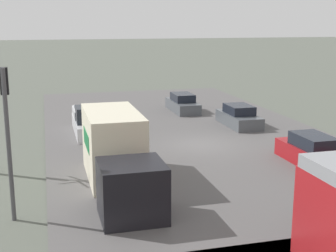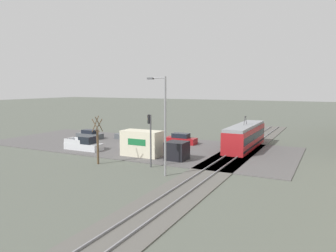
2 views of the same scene
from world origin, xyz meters
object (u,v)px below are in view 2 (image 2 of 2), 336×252
at_px(traffic_light_pole, 150,134).
at_px(street_lamp_near_crossing, 164,120).
at_px(box_truck, 150,145).
at_px(sedan_car_0, 181,139).
at_px(pickup_truck, 84,145).
at_px(sedan_car_2, 90,135).
at_px(light_rail_tram, 245,137).
at_px(sedan_car_1, 128,135).
at_px(street_tree, 98,142).

distance_m(traffic_light_pole, street_lamp_near_crossing, 3.99).
bearing_deg(box_truck, traffic_light_pole, 30.26).
bearing_deg(sedan_car_0, street_lamp_near_crossing, 19.12).
xyz_separation_m(pickup_truck, sedan_car_2, (-7.88, -5.75, -0.12)).
bearing_deg(light_rail_tram, box_truck, -39.26).
distance_m(light_rail_tram, pickup_truck, 21.75).
height_order(light_rail_tram, traffic_light_pole, traffic_light_pole).
relative_size(pickup_truck, sedan_car_1, 1.24).
distance_m(pickup_truck, street_tree, 8.63).
relative_size(pickup_truck, street_tree, 1.00).
bearing_deg(sedan_car_2, street_lamp_near_crossing, 56.02).
bearing_deg(light_rail_tram, pickup_truck, -59.71).
xyz_separation_m(box_truck, street_tree, (5.54, -3.39, 0.90)).
xyz_separation_m(light_rail_tram, box_truck, (10.74, -8.78, -0.14)).
bearing_deg(street_lamp_near_crossing, traffic_light_pole, -129.25).
bearing_deg(street_lamp_near_crossing, light_rail_tram, 168.30).
distance_m(pickup_truck, sedan_car_0, 13.89).
bearing_deg(street_tree, street_lamp_near_crossing, 83.95).
relative_size(box_truck, street_tree, 1.57).
relative_size(sedan_car_0, traffic_light_pole, 0.84).
distance_m(sedan_car_2, street_lamp_near_crossing, 25.69).
height_order(light_rail_tram, sedan_car_2, light_rail_tram).
height_order(box_truck, street_tree, street_tree).
height_order(sedan_car_0, sedan_car_1, sedan_car_0).
bearing_deg(traffic_light_pole, street_tree, -76.96).
relative_size(light_rail_tram, box_truck, 1.54).
height_order(box_truck, traffic_light_pole, traffic_light_pole).
bearing_deg(sedan_car_0, sedan_car_2, -81.72).
height_order(sedan_car_1, sedan_car_2, sedan_car_1).
bearing_deg(street_lamp_near_crossing, box_truck, -141.06).
xyz_separation_m(sedan_car_2, traffic_light_pole, (11.86, 18.18, 2.92)).
bearing_deg(traffic_light_pole, sedan_car_0, -168.38).
xyz_separation_m(box_truck, sedan_car_0, (-9.89, -0.45, -0.79)).
bearing_deg(traffic_light_pole, street_lamp_near_crossing, 50.75).
bearing_deg(pickup_truck, sedan_car_2, -143.90).
distance_m(box_truck, sedan_car_1, 13.91).
bearing_deg(box_truck, pickup_truck, -88.75).
xyz_separation_m(box_truck, street_lamp_near_crossing, (6.46, 5.22, 3.84)).
distance_m(box_truck, pickup_truck, 10.02).
bearing_deg(sedan_car_2, light_rail_tram, 97.16).
height_order(pickup_truck, sedan_car_2, pickup_truck).
relative_size(street_tree, street_lamp_near_crossing, 0.56).
xyz_separation_m(light_rail_tram, street_tree, (16.28, -12.17, 0.76)).
relative_size(sedan_car_1, street_tree, 0.80).
bearing_deg(street_tree, sedan_car_0, 169.22).
height_order(light_rail_tram, street_lamp_near_crossing, street_lamp_near_crossing).
xyz_separation_m(box_truck, traffic_light_pole, (4.19, 2.45, 2.09)).
relative_size(pickup_truck, street_lamp_near_crossing, 0.56).
distance_m(pickup_truck, street_lamp_near_crossing, 17.05).
relative_size(light_rail_tram, sedan_car_0, 2.74).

